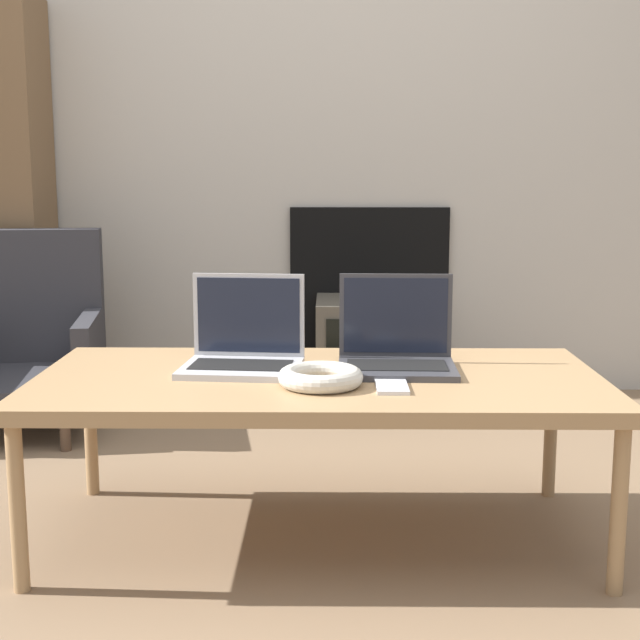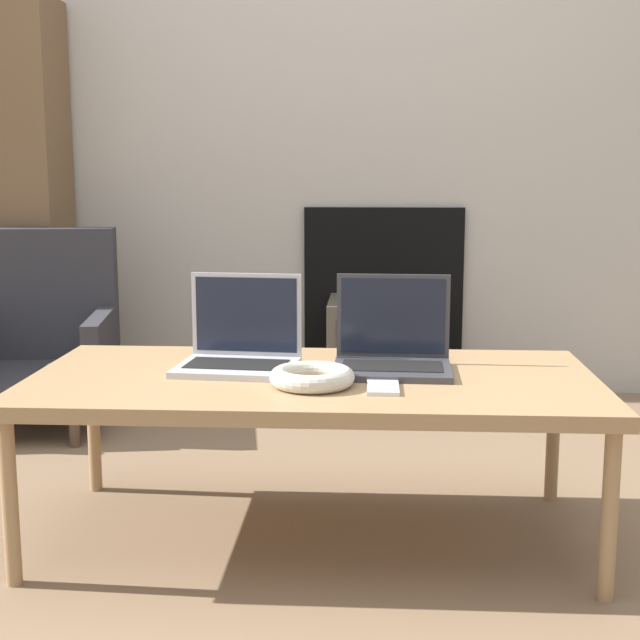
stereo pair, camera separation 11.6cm
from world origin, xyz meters
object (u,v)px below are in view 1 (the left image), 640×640
Objects in this scene: laptop_right at (396,348)px; armchair at (21,339)px; laptop_left at (244,348)px; headphones at (321,377)px; tv at (371,351)px; phone at (392,386)px.

armchair is (-1.28, 0.94, -0.16)m from laptop_right.
laptop_left is 0.28m from headphones.
laptop_right is at bearing -89.78° from tv.
headphones is 1.46m from tv.
laptop_right is 0.21m from phone.
armchair reaches higher than laptop_left.
laptop_left is 1.31m from armchair.
phone is 1.46m from tv.
phone is 0.34× the size of tv.
laptop_left is 2.13× the size of phone.
laptop_right is at bearing 82.95° from phone.
headphones is at bearing 174.95° from phone.
phone is (0.16, -0.01, -0.02)m from headphones.
phone is at bearing -5.05° from headphones.
armchair is (-0.90, 0.94, -0.16)m from laptop_left.
tv is (0.18, 1.43, -0.23)m from headphones.
phone is at bearing -90.82° from tv.
laptop_left is at bearing -107.04° from tv.
tv is at bearing 82.66° from headphones.
armchair is at bearing 133.98° from headphones.
tv is at bearing 4.50° from armchair.
armchair is (-1.28, -0.30, 0.10)m from tv.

